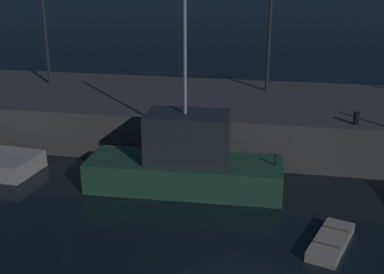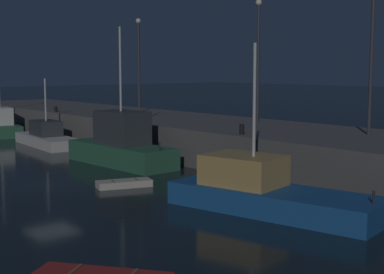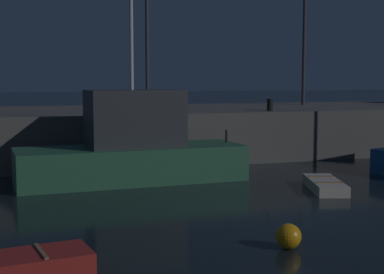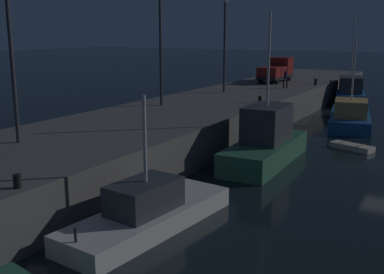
% 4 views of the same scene
% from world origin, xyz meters
% --- Properties ---
extents(pier_quay, '(76.94, 9.46, 2.32)m').
position_xyz_m(pier_quay, '(0.00, 13.74, 1.16)').
color(pier_quay, '#5B5956').
rests_on(pier_quay, ground).
extents(fishing_trawler_red, '(8.48, 2.99, 8.64)m').
position_xyz_m(fishing_trawler_red, '(-3.08, 6.40, 1.25)').
color(fishing_trawler_red, '#2D6647').
rests_on(fishing_trawler_red, ground).
extents(fishing_boat_blue, '(9.71, 4.90, 7.15)m').
position_xyz_m(fishing_boat_blue, '(10.92, 4.58, 0.82)').
color(fishing_boat_blue, '#195193').
rests_on(fishing_boat_blue, ground).
extents(fishing_boat_orange, '(9.89, 5.27, 9.38)m').
position_xyz_m(fishing_boat_orange, '(24.35, 7.59, 1.08)').
color(fishing_boat_orange, '#195193').
rests_on(fishing_boat_orange, ground).
extents(fishing_trawler_green, '(8.20, 3.21, 5.30)m').
position_xyz_m(fishing_trawler_green, '(-14.41, 6.81, 0.68)').
color(fishing_trawler_green, silver).
rests_on(fishing_trawler_green, ground).
extents(dinghy_red_small, '(1.83, 2.98, 0.39)m').
position_xyz_m(dinghy_red_small, '(2.85, 2.69, 0.18)').
color(dinghy_red_small, beige).
rests_on(dinghy_red_small, ground).
extents(lamp_post_west, '(0.44, 0.44, 7.99)m').
position_xyz_m(lamp_post_west, '(-13.54, 15.09, 6.99)').
color(lamp_post_west, '#38383D').
rests_on(lamp_post_west, pier_quay).
extents(lamp_post_east, '(0.44, 0.44, 8.42)m').
position_xyz_m(lamp_post_east, '(-0.17, 15.75, 7.22)').
color(lamp_post_east, '#38383D').
rests_on(lamp_post_east, pier_quay).
extents(lamp_post_central, '(0.44, 0.44, 8.07)m').
position_xyz_m(lamp_post_central, '(9.00, 15.23, 7.03)').
color(lamp_post_central, '#38383D').
rests_on(lamp_post_central, pier_quay).
extents(utility_truck, '(6.12, 2.20, 2.52)m').
position_xyz_m(utility_truck, '(19.94, 14.42, 3.54)').
color(utility_truck, black).
rests_on(utility_truck, pier_quay).
extents(dockworker, '(0.33, 0.47, 1.78)m').
position_xyz_m(dockworker, '(14.77, 11.59, 3.34)').
color(dockworker, black).
rests_on(dockworker, pier_quay).
extents(bollard_west, '(0.28, 0.28, 0.58)m').
position_xyz_m(bollard_west, '(4.22, 9.83, 2.61)').
color(bollard_west, black).
rests_on(bollard_west, pier_quay).
extents(bollard_central, '(0.28, 0.28, 0.63)m').
position_xyz_m(bollard_central, '(18.90, 9.84, 2.64)').
color(bollard_central, black).
rests_on(bollard_central, pier_quay).
extents(bollard_east, '(0.28, 0.28, 0.49)m').
position_xyz_m(bollard_east, '(-18.21, 9.54, 2.57)').
color(bollard_east, black).
rests_on(bollard_east, pier_quay).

